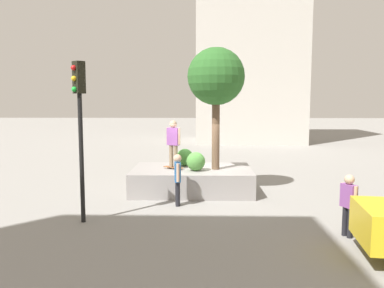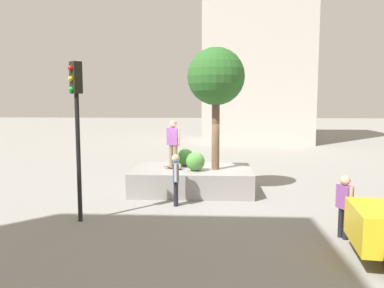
{
  "view_description": "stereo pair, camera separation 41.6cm",
  "coord_description": "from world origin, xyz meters",
  "px_view_note": "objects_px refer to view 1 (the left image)",
  "views": [
    {
      "loc": [
        -0.06,
        14.27,
        3.35
      ],
      "look_at": [
        0.29,
        0.05,
        1.76
      ],
      "focal_mm": 36.68,
      "sensor_mm": 36.0,
      "label": 1
    },
    {
      "loc": [
        -0.48,
        14.25,
        3.35
      ],
      "look_at": [
        0.29,
        0.05,
        1.76
      ],
      "focal_mm": 36.68,
      "sensor_mm": 36.0,
      "label": 2
    }
  ],
  "objects_px": {
    "traffic_light_corner": "(80,114)",
    "planter_ledge": "(192,180)",
    "skateboarder": "(173,140)",
    "skateboard": "(173,167)",
    "passerby_with_bag": "(178,176)",
    "bystander_watching": "(348,201)",
    "plaza_tree": "(216,78)"
  },
  "relations": [
    {
      "from": "planter_ledge",
      "to": "passerby_with_bag",
      "type": "xyz_separation_m",
      "value": [
        0.41,
        1.99,
        0.53
      ]
    },
    {
      "from": "plaza_tree",
      "to": "bystander_watching",
      "type": "height_order",
      "value": "plaza_tree"
    },
    {
      "from": "skateboard",
      "to": "skateboarder",
      "type": "height_order",
      "value": "skateboarder"
    },
    {
      "from": "planter_ledge",
      "to": "skateboard",
      "type": "relative_size",
      "value": 5.53
    },
    {
      "from": "planter_ledge",
      "to": "passerby_with_bag",
      "type": "bearing_deg",
      "value": 78.41
    },
    {
      "from": "traffic_light_corner",
      "to": "skateboarder",
      "type": "bearing_deg",
      "value": -121.95
    },
    {
      "from": "plaza_tree",
      "to": "bystander_watching",
      "type": "distance_m",
      "value": 6.43
    },
    {
      "from": "skateboarder",
      "to": "passerby_with_bag",
      "type": "height_order",
      "value": "skateboarder"
    },
    {
      "from": "skateboard",
      "to": "traffic_light_corner",
      "type": "bearing_deg",
      "value": 58.05
    },
    {
      "from": "traffic_light_corner",
      "to": "planter_ledge",
      "type": "bearing_deg",
      "value": -127.76
    },
    {
      "from": "plaza_tree",
      "to": "skateboard",
      "type": "relative_size",
      "value": 5.55
    },
    {
      "from": "passerby_with_bag",
      "to": "skateboard",
      "type": "bearing_deg",
      "value": -81.84
    },
    {
      "from": "plaza_tree",
      "to": "passerby_with_bag",
      "type": "height_order",
      "value": "plaza_tree"
    },
    {
      "from": "planter_ledge",
      "to": "skateboard",
      "type": "distance_m",
      "value": 0.84
    },
    {
      "from": "plaza_tree",
      "to": "skateboarder",
      "type": "xyz_separation_m",
      "value": [
        1.53,
        0.0,
        -2.23
      ]
    },
    {
      "from": "traffic_light_corner",
      "to": "passerby_with_bag",
      "type": "height_order",
      "value": "traffic_light_corner"
    },
    {
      "from": "bystander_watching",
      "to": "planter_ledge",
      "type": "bearing_deg",
      "value": -50.37
    },
    {
      "from": "passerby_with_bag",
      "to": "bystander_watching",
      "type": "height_order",
      "value": "passerby_with_bag"
    },
    {
      "from": "plaza_tree",
      "to": "skateboarder",
      "type": "distance_m",
      "value": 2.71
    },
    {
      "from": "planter_ledge",
      "to": "skateboard",
      "type": "height_order",
      "value": "skateboard"
    },
    {
      "from": "planter_ledge",
      "to": "bystander_watching",
      "type": "distance_m",
      "value": 6.21
    },
    {
      "from": "planter_ledge",
      "to": "passerby_with_bag",
      "type": "height_order",
      "value": "passerby_with_bag"
    },
    {
      "from": "skateboard",
      "to": "traffic_light_corner",
      "type": "relative_size",
      "value": 0.18
    },
    {
      "from": "skateboarder",
      "to": "passerby_with_bag",
      "type": "relative_size",
      "value": 1.03
    },
    {
      "from": "traffic_light_corner",
      "to": "bystander_watching",
      "type": "relative_size",
      "value": 2.81
    },
    {
      "from": "bystander_watching",
      "to": "skateboard",
      "type": "bearing_deg",
      "value": -44.91
    },
    {
      "from": "bystander_watching",
      "to": "traffic_light_corner",
      "type": "bearing_deg",
      "value": -8.26
    },
    {
      "from": "skateboarder",
      "to": "traffic_light_corner",
      "type": "relative_size",
      "value": 0.39
    },
    {
      "from": "passerby_with_bag",
      "to": "planter_ledge",
      "type": "bearing_deg",
      "value": -101.59
    },
    {
      "from": "plaza_tree",
      "to": "skateboarder",
      "type": "relative_size",
      "value": 2.57
    },
    {
      "from": "passerby_with_bag",
      "to": "bystander_watching",
      "type": "xyz_separation_m",
      "value": [
        -4.36,
        2.77,
        -0.06
      ]
    },
    {
      "from": "planter_ledge",
      "to": "skateboard",
      "type": "bearing_deg",
      "value": 13.67
    }
  ]
}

